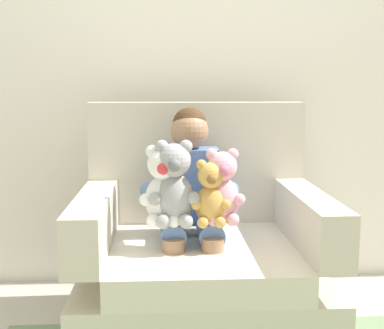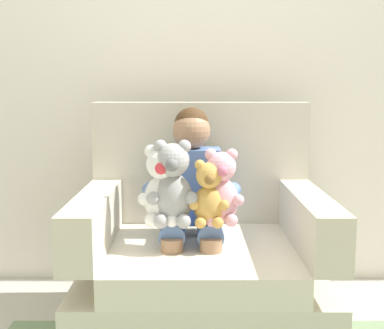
{
  "view_description": "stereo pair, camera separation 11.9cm",
  "coord_description": "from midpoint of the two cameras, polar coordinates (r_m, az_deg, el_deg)",
  "views": [
    {
      "loc": [
        -0.16,
        -2.12,
        1.08
      ],
      "look_at": [
        -0.04,
        -0.05,
        0.76
      ],
      "focal_mm": 47.11,
      "sensor_mm": 36.0,
      "label": 1
    },
    {
      "loc": [
        -0.04,
        -2.12,
        1.08
      ],
      "look_at": [
        -0.04,
        -0.05,
        0.76
      ],
      "focal_mm": 47.11,
      "sensor_mm": 36.0,
      "label": 2
    }
  ],
  "objects": [
    {
      "name": "plush_pink",
      "position": [
        2.07,
        5.02,
        -2.8
      ],
      "size": [
        0.19,
        0.15,
        0.31
      ],
      "rotation": [
        0.0,
        0.0,
        -0.38
      ],
      "color": "#EAA8BC",
      "rests_on": "armchair"
    },
    {
      "name": "plush_honey",
      "position": [
        2.04,
        3.67,
        -3.5
      ],
      "size": [
        0.16,
        0.13,
        0.27
      ],
      "rotation": [
        0.0,
        0.0,
        0.14
      ],
      "color": "gold",
      "rests_on": "armchair"
    },
    {
      "name": "plush_white",
      "position": [
        2.06,
        -1.69,
        -2.62
      ],
      "size": [
        0.2,
        0.16,
        0.33
      ],
      "rotation": [
        0.0,
        0.0,
        -0.02
      ],
      "color": "white",
      "rests_on": "armchair"
    },
    {
      "name": "armchair",
      "position": [
        2.3,
        2.63,
        -10.67
      ],
      "size": [
        1.05,
        0.88,
        1.01
      ],
      "color": "beige",
      "rests_on": "ground"
    },
    {
      "name": "seated_child",
      "position": [
        2.23,
        1.53,
        -3.08
      ],
      "size": [
        0.45,
        0.39,
        0.82
      ],
      "rotation": [
        0.0,
        0.0,
        -0.08
      ],
      "color": "#597AB7",
      "rests_on": "armchair"
    },
    {
      "name": "plush_grey",
      "position": [
        2.04,
        -0.48,
        -2.43
      ],
      "size": [
        0.21,
        0.17,
        0.35
      ],
      "rotation": [
        0.0,
        0.0,
        -0.03
      ],
      "color": "#9E9EA3",
      "rests_on": "armchair"
    },
    {
      "name": "back_wall",
      "position": [
        2.83,
        2.18,
        13.12
      ],
      "size": [
        6.0,
        0.1,
        2.6
      ],
      "primitive_type": "cube",
      "color": "silver",
      "rests_on": "ground"
    }
  ]
}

